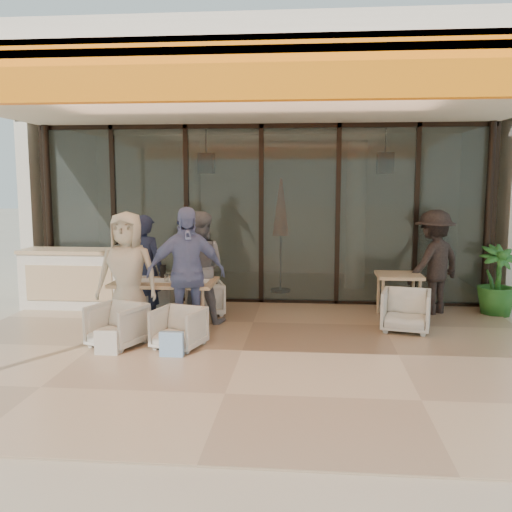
{
  "coord_description": "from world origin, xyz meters",
  "views": [
    {
      "loc": [
        0.85,
        -7.12,
        2.24
      ],
      "look_at": [
        0.1,
        0.9,
        1.15
      ],
      "focal_mm": 40.0,
      "sensor_mm": 36.0,
      "label": 1
    }
  ],
  "objects_px": {
    "dining_table": "(165,284)",
    "diner_grey": "(198,268)",
    "chair_far_left": "(155,294)",
    "diner_cream": "(127,275)",
    "standing_woman": "(434,263)",
    "side_table": "(399,280)",
    "diner_periwinkle": "(186,274)",
    "chair_near_right": "(179,326)",
    "diner_navy": "(146,269)",
    "chair_near_left": "(117,323)",
    "potted_palm": "(497,280)",
    "side_chair": "(406,309)",
    "host_counter": "(76,278)",
    "chair_far_right": "(205,297)"
  },
  "relations": [
    {
      "from": "dining_table",
      "to": "diner_grey",
      "type": "bearing_deg",
      "value": 46.21
    },
    {
      "from": "chair_far_left",
      "to": "diner_cream",
      "type": "distance_m",
      "value": 1.51
    },
    {
      "from": "chair_far_left",
      "to": "diner_grey",
      "type": "bearing_deg",
      "value": 148.27
    },
    {
      "from": "standing_woman",
      "to": "chair_far_left",
      "type": "bearing_deg",
      "value": -34.12
    },
    {
      "from": "side_table",
      "to": "standing_woman",
      "type": "xyz_separation_m",
      "value": [
        0.63,
        0.42,
        0.23
      ]
    },
    {
      "from": "diner_periwinkle",
      "to": "side_table",
      "type": "xyz_separation_m",
      "value": [
        3.14,
        1.4,
        -0.29
      ]
    },
    {
      "from": "diner_grey",
      "to": "diner_cream",
      "type": "xyz_separation_m",
      "value": [
        -0.84,
        -0.9,
        0.02
      ]
    },
    {
      "from": "chair_near_right",
      "to": "diner_periwinkle",
      "type": "height_order",
      "value": "diner_periwinkle"
    },
    {
      "from": "diner_grey",
      "to": "diner_navy",
      "type": "bearing_deg",
      "value": 1.23
    },
    {
      "from": "diner_cream",
      "to": "standing_woman",
      "type": "xyz_separation_m",
      "value": [
        4.61,
        1.82,
        -0.03
      ]
    },
    {
      "from": "dining_table",
      "to": "chair_near_right",
      "type": "height_order",
      "value": "dining_table"
    },
    {
      "from": "dining_table",
      "to": "chair_near_left",
      "type": "distance_m",
      "value": 1.1
    },
    {
      "from": "dining_table",
      "to": "standing_woman",
      "type": "relative_size",
      "value": 0.86
    },
    {
      "from": "chair_near_left",
      "to": "side_table",
      "type": "xyz_separation_m",
      "value": [
        3.98,
        1.9,
        0.31
      ]
    },
    {
      "from": "dining_table",
      "to": "chair_near_right",
      "type": "bearing_deg",
      "value": -66.0
    },
    {
      "from": "standing_woman",
      "to": "potted_palm",
      "type": "xyz_separation_m",
      "value": [
        1.03,
        0.05,
        -0.29
      ]
    },
    {
      "from": "side_chair",
      "to": "chair_near_left",
      "type": "bearing_deg",
      "value": -150.96
    },
    {
      "from": "chair_far_left",
      "to": "side_table",
      "type": "distance_m",
      "value": 3.99
    },
    {
      "from": "host_counter",
      "to": "potted_palm",
      "type": "bearing_deg",
      "value": 1.32
    },
    {
      "from": "diner_grey",
      "to": "potted_palm",
      "type": "height_order",
      "value": "diner_grey"
    },
    {
      "from": "diner_periwinkle",
      "to": "side_table",
      "type": "relative_size",
      "value": 2.5
    },
    {
      "from": "chair_near_left",
      "to": "diner_periwinkle",
      "type": "height_order",
      "value": "diner_periwinkle"
    },
    {
      "from": "dining_table",
      "to": "chair_far_left",
      "type": "height_order",
      "value": "dining_table"
    },
    {
      "from": "diner_navy",
      "to": "side_table",
      "type": "xyz_separation_m",
      "value": [
        3.98,
        0.5,
        -0.21
      ]
    },
    {
      "from": "chair_far_right",
      "to": "diner_navy",
      "type": "distance_m",
      "value": 1.12
    },
    {
      "from": "host_counter",
      "to": "diner_periwinkle",
      "type": "height_order",
      "value": "diner_periwinkle"
    },
    {
      "from": "chair_far_right",
      "to": "diner_periwinkle",
      "type": "relative_size",
      "value": 0.33
    },
    {
      "from": "chair_near_right",
      "to": "standing_woman",
      "type": "relative_size",
      "value": 0.35
    },
    {
      "from": "diner_periwinkle",
      "to": "potted_palm",
      "type": "height_order",
      "value": "diner_periwinkle"
    },
    {
      "from": "host_counter",
      "to": "potted_palm",
      "type": "xyz_separation_m",
      "value": [
        7.12,
        0.16,
        0.05
      ]
    },
    {
      "from": "dining_table",
      "to": "standing_woman",
      "type": "distance_m",
      "value": 4.41
    },
    {
      "from": "side_chair",
      "to": "side_table",
      "type": "bearing_deg",
      "value": 102.97
    },
    {
      "from": "chair_near_right",
      "to": "diner_cream",
      "type": "distance_m",
      "value": 1.14
    },
    {
      "from": "diner_navy",
      "to": "potted_palm",
      "type": "distance_m",
      "value": 5.73
    },
    {
      "from": "potted_palm",
      "to": "diner_cream",
      "type": "bearing_deg",
      "value": -161.68
    },
    {
      "from": "host_counter",
      "to": "diner_cream",
      "type": "height_order",
      "value": "diner_cream"
    },
    {
      "from": "diner_periwinkle",
      "to": "potted_palm",
      "type": "relative_size",
      "value": 1.6
    },
    {
      "from": "chair_near_right",
      "to": "standing_woman",
      "type": "xyz_separation_m",
      "value": [
        3.77,
        2.32,
        0.57
      ]
    },
    {
      "from": "diner_navy",
      "to": "chair_near_right",
      "type": "bearing_deg",
      "value": 138.91
    },
    {
      "from": "chair_far_left",
      "to": "chair_near_left",
      "type": "height_order",
      "value": "chair_far_left"
    },
    {
      "from": "chair_far_left",
      "to": "diner_navy",
      "type": "height_order",
      "value": "diner_navy"
    },
    {
      "from": "dining_table",
      "to": "side_table",
      "type": "bearing_deg",
      "value": 14.78
    },
    {
      "from": "dining_table",
      "to": "diner_grey",
      "type": "height_order",
      "value": "diner_grey"
    },
    {
      "from": "diner_navy",
      "to": "diner_periwinkle",
      "type": "xyz_separation_m",
      "value": [
        0.84,
        -0.9,
        0.08
      ]
    },
    {
      "from": "chair_far_right",
      "to": "diner_grey",
      "type": "relative_size",
      "value": 0.35
    },
    {
      "from": "diner_navy",
      "to": "diner_grey",
      "type": "bearing_deg",
      "value": -162.06
    },
    {
      "from": "chair_far_left",
      "to": "diner_cream",
      "type": "bearing_deg",
      "value": 89.03
    },
    {
      "from": "chair_far_left",
      "to": "chair_far_right",
      "type": "bearing_deg",
      "value": 179.03
    },
    {
      "from": "diner_grey",
      "to": "standing_woman",
      "type": "relative_size",
      "value": 1.0
    },
    {
      "from": "chair_near_left",
      "to": "chair_near_right",
      "type": "height_order",
      "value": "chair_near_left"
    }
  ]
}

